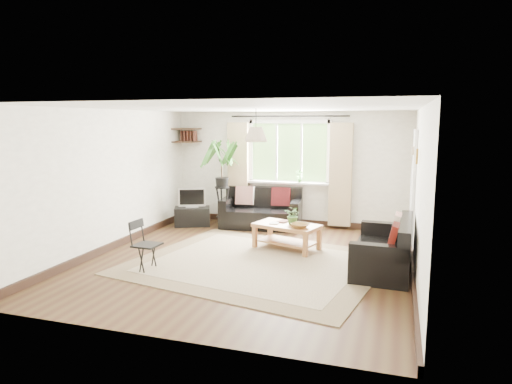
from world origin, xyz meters
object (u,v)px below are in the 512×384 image
(sofa_right, at_px, (383,246))
(palm_stand, at_px, (222,183))
(coffee_table, at_px, (287,237))
(sofa_back, at_px, (261,209))
(tv_stand, at_px, (192,216))
(folding_chair, at_px, (147,246))

(sofa_right, xyz_separation_m, palm_stand, (-3.33, 1.99, 0.54))
(palm_stand, bearing_deg, sofa_right, -30.79)
(sofa_right, distance_m, coffee_table, 1.76)
(sofa_back, bearing_deg, palm_stand, -175.93)
(coffee_table, distance_m, tv_stand, 2.62)
(sofa_right, relative_size, palm_stand, 0.87)
(folding_chair, bearing_deg, sofa_right, -69.81)
(coffee_table, relative_size, palm_stand, 0.60)
(sofa_right, xyz_separation_m, folding_chair, (-3.33, -1.04, 0.00))
(sofa_back, relative_size, folding_chair, 2.19)
(coffee_table, xyz_separation_m, tv_stand, (-2.34, 1.18, -0.03))
(sofa_back, distance_m, tv_stand, 1.48)
(coffee_table, xyz_separation_m, palm_stand, (-1.71, 1.32, 0.69))
(coffee_table, bearing_deg, tv_stand, 153.34)
(sofa_back, xyz_separation_m, folding_chair, (-0.81, -3.17, -0.01))
(sofa_back, xyz_separation_m, tv_stand, (-1.44, -0.29, -0.19))
(sofa_back, relative_size, palm_stand, 0.90)
(tv_stand, height_order, palm_stand, palm_stand)
(coffee_table, height_order, tv_stand, coffee_table)
(coffee_table, xyz_separation_m, folding_chair, (-1.71, -1.71, 0.15))
(coffee_table, bearing_deg, sofa_back, 121.66)
(tv_stand, bearing_deg, coffee_table, -50.34)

